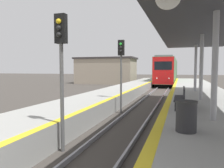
# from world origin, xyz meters

# --- Properties ---
(train) EXTENTS (2.82, 21.52, 4.50)m
(train) POSITION_xyz_m (0.00, 38.39, 2.29)
(train) COLOR black
(train) RESTS_ON ground
(signal_near) EXTENTS (0.36, 0.31, 4.33)m
(signal_near) POSITION_xyz_m (-1.30, 4.41, 3.03)
(signal_near) COLOR #595959
(signal_near) RESTS_ON ground
(signal_mid) EXTENTS (0.36, 0.31, 4.33)m
(signal_mid) POSITION_xyz_m (-1.11, 10.84, 3.03)
(signal_mid) COLOR #595959
(signal_mid) RESTS_ON ground
(station_canopy) EXTENTS (4.57, 20.44, 3.84)m
(station_canopy) POSITION_xyz_m (3.34, 8.93, 4.58)
(station_canopy) COLOR #99999E
(station_canopy) RESTS_ON platform_right
(trash_bin) EXTENTS (0.59, 0.59, 0.86)m
(trash_bin) POSITION_xyz_m (2.43, 4.66, 1.34)
(trash_bin) COLOR #262628
(trash_bin) RESTS_ON platform_right
(bench) EXTENTS (0.44, 1.92, 0.92)m
(bench) POSITION_xyz_m (2.29, 8.38, 1.40)
(bench) COLOR #28282D
(bench) RESTS_ON platform_right
(station_building) EXTENTS (10.69, 5.65, 4.66)m
(station_building) POSITION_xyz_m (-10.67, 35.68, 2.35)
(station_building) COLOR tan
(station_building) RESTS_ON ground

